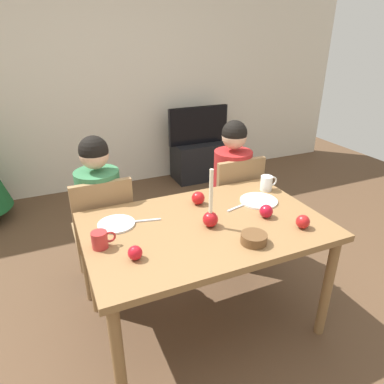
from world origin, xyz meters
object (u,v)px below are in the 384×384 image
(dining_table, at_px, (206,236))
(mug_left, at_px, (100,239))
(mug_right, at_px, (267,183))
(apple_near_candle, at_px, (303,222))
(chair_left, at_px, (104,228))
(tv, at_px, (198,125))
(apple_by_left_plate, at_px, (198,198))
(apple_far_edge, at_px, (135,253))
(person_left_child, at_px, (102,219))
(plate_right, at_px, (259,201))
(apple_by_right_mug, at_px, (266,211))
(candle_centerpiece, at_px, (210,215))
(person_right_child, at_px, (231,193))
(tv_stand, at_px, (198,161))
(plate_left, at_px, (116,224))
(bowl_walnuts, at_px, (254,238))

(dining_table, distance_m, mug_left, 0.62)
(mug_right, bearing_deg, apple_near_candle, -102.62)
(chair_left, distance_m, mug_left, 0.68)
(tv, height_order, apple_by_left_plate, tv)
(apple_far_edge, bearing_deg, person_left_child, 92.40)
(tv, xyz_separation_m, mug_right, (-0.41, -2.04, 0.09))
(tv, distance_m, plate_right, 2.25)
(dining_table, height_order, apple_by_right_mug, apple_by_right_mug)
(candle_centerpiece, distance_m, apple_near_candle, 0.53)
(chair_left, height_order, tv, tv)
(apple_by_right_mug, bearing_deg, tv, 74.79)
(dining_table, bearing_deg, person_right_child, 49.51)
(candle_centerpiece, bearing_deg, person_right_child, 51.64)
(apple_near_candle, bearing_deg, mug_left, 166.26)
(dining_table, relative_size, plate_right, 5.67)
(person_left_child, height_order, tv, person_left_child)
(tv_stand, distance_m, plate_left, 2.63)
(dining_table, relative_size, mug_right, 10.77)
(apple_by_left_plate, relative_size, apple_far_edge, 1.17)
(tv_stand, relative_size, mug_right, 4.92)
(apple_near_candle, distance_m, apple_by_right_mug, 0.22)
(tv, xyz_separation_m, plate_left, (-1.50, -2.10, 0.05))
(dining_table, bearing_deg, mug_left, 179.74)
(apple_by_left_plate, xyz_separation_m, apple_far_edge, (-0.54, -0.42, -0.01))
(mug_right, xyz_separation_m, apple_by_left_plate, (-0.54, -0.01, -0.01))
(dining_table, bearing_deg, person_left_child, 128.22)
(tv, height_order, apple_far_edge, tv)
(tv_stand, xyz_separation_m, bowl_walnuts, (-0.87, -2.58, 0.54))
(person_right_child, bearing_deg, person_left_child, 180.00)
(mug_left, bearing_deg, tv, 54.81)
(apple_near_candle, xyz_separation_m, apple_by_left_plate, (-0.42, 0.51, 0.00))
(candle_centerpiece, bearing_deg, dining_table, 107.50)
(person_left_child, relative_size, apple_by_right_mug, 14.48)
(mug_right, distance_m, apple_far_edge, 1.16)
(person_left_child, relative_size, plate_right, 4.74)
(person_left_child, xyz_separation_m, plate_right, (0.95, -0.52, 0.19))
(person_left_child, distance_m, candle_centerpiece, 0.89)
(tv_stand, relative_size, tv, 0.81)
(tv, height_order, candle_centerpiece, candle_centerpiece)
(person_right_child, relative_size, bowl_walnuts, 8.28)
(chair_left, relative_size, tv, 1.14)
(person_right_child, xyz_separation_m, apple_near_candle, (-0.06, -0.90, 0.22))
(person_left_child, relative_size, tv_stand, 1.83)
(bowl_walnuts, height_order, apple_by_left_plate, apple_by_left_plate)
(candle_centerpiece, xyz_separation_m, bowl_walnuts, (0.13, -0.25, -0.04))
(tv_stand, relative_size, plate_left, 2.96)
(tv, relative_size, mug_right, 6.08)
(person_right_child, relative_size, apple_by_right_mug, 14.48)
(chair_left, bearing_deg, mug_right, -17.51)
(dining_table, height_order, candle_centerpiece, candle_centerpiece)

